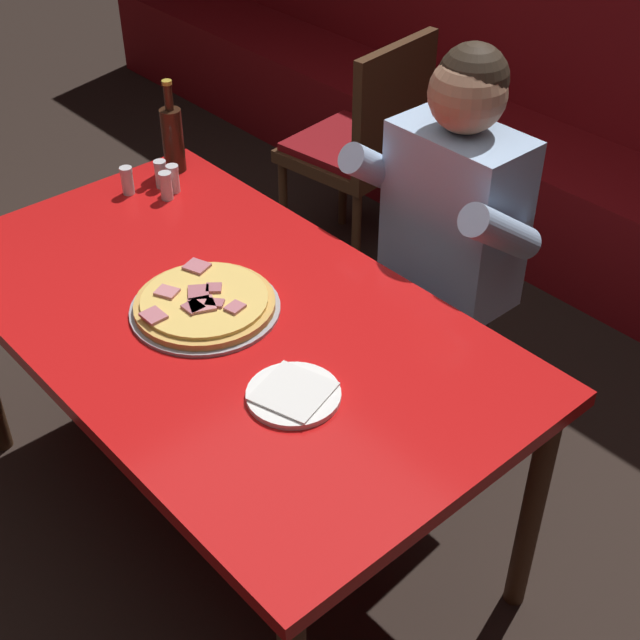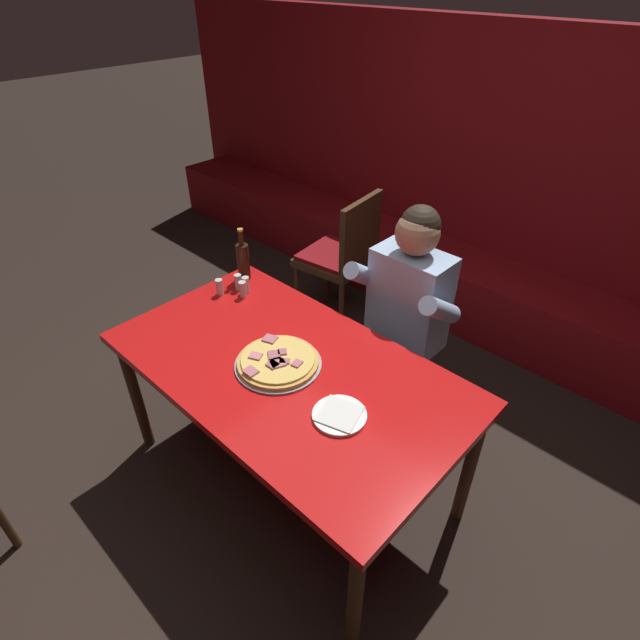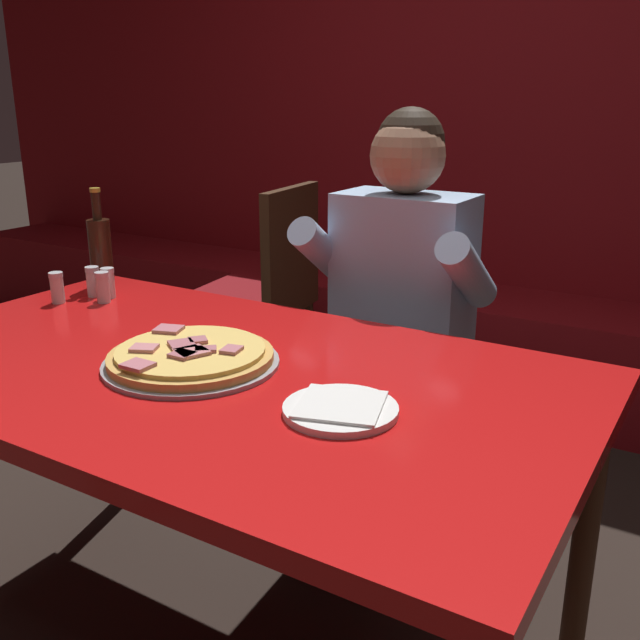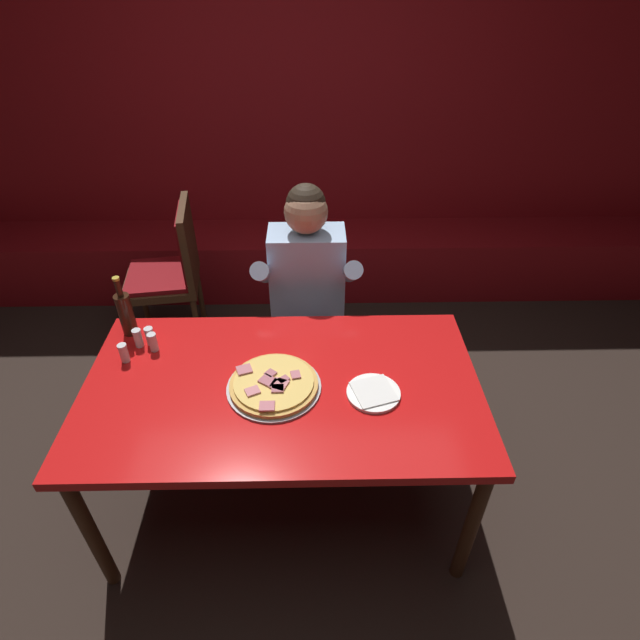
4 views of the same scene
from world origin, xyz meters
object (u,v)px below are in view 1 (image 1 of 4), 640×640
at_px(shaker_oregano, 127,182).
at_px(plate_white_paper, 294,394).
at_px(shaker_parmesan, 166,187).
at_px(beer_bottle, 173,137).
at_px(pizza, 204,304).
at_px(diner_seated_blue_shirt, 432,248).
at_px(shaker_black_pepper, 161,175).
at_px(main_dining_table, 222,335).
at_px(shaker_red_pepper_flakes, 173,180).
at_px(dining_chair_by_booth, 367,138).

bearing_deg(shaker_oregano, plate_white_paper, -11.93).
bearing_deg(shaker_parmesan, beer_bottle, 137.80).
distance_m(pizza, diner_seated_blue_shirt, 0.71).
xyz_separation_m(shaker_black_pepper, shaker_parmesan, (0.07, -0.03, 0.00)).
bearing_deg(shaker_black_pepper, main_dining_table, -21.57).
bearing_deg(shaker_oregano, shaker_red_pepper_flakes, 53.41).
xyz_separation_m(beer_bottle, shaker_red_pepper_flakes, (0.11, -0.08, -0.07)).
height_order(pizza, shaker_oregano, shaker_oregano).
bearing_deg(dining_chair_by_booth, shaker_black_pepper, -83.86).
bearing_deg(beer_bottle, shaker_black_pepper, -55.60).
xyz_separation_m(pizza, plate_white_paper, (0.39, -0.04, -0.01)).
distance_m(shaker_red_pepper_flakes, diner_seated_blue_shirt, 0.80).
bearing_deg(beer_bottle, diner_seated_blue_shirt, 22.38).
xyz_separation_m(shaker_black_pepper, diner_seated_blue_shirt, (0.73, 0.42, -0.09)).
xyz_separation_m(pizza, shaker_red_pepper_flakes, (-0.55, 0.28, 0.02)).
xyz_separation_m(shaker_red_pepper_flakes, shaker_parmesan, (0.02, -0.04, 0.00)).
height_order(main_dining_table, shaker_parmesan, shaker_parmesan).
height_order(pizza, beer_bottle, beer_bottle).
xyz_separation_m(plate_white_paper, shaker_parmesan, (-0.92, 0.28, 0.03)).
xyz_separation_m(beer_bottle, dining_chair_by_booth, (-0.04, 0.88, -0.30)).
bearing_deg(shaker_oregano, shaker_black_pepper, 71.65).
relative_size(plate_white_paper, diner_seated_blue_shirt, 0.16).
xyz_separation_m(shaker_red_pepper_flakes, dining_chair_by_booth, (-0.15, 0.96, -0.23)).
distance_m(diner_seated_blue_shirt, dining_chair_by_booth, 1.01).
xyz_separation_m(main_dining_table, diner_seated_blue_shirt, (0.10, 0.67, 0.02)).
height_order(pizza, shaker_black_pepper, shaker_black_pepper).
distance_m(shaker_black_pepper, dining_chair_by_booth, 1.00).
xyz_separation_m(shaker_parmesan, diner_seated_blue_shirt, (0.66, 0.45, -0.09)).
bearing_deg(beer_bottle, shaker_parmesan, -42.20).
bearing_deg(shaker_parmesan, pizza, -24.68).
distance_m(pizza, shaker_parmesan, 0.58).
xyz_separation_m(beer_bottle, diner_seated_blue_shirt, (0.79, 0.33, -0.16)).
distance_m(pizza, shaker_red_pepper_flakes, 0.62).
relative_size(main_dining_table, shaker_parmesan, 18.42).
bearing_deg(shaker_red_pepper_flakes, beer_bottle, 143.75).
xyz_separation_m(pizza, dining_chair_by_booth, (-0.70, 1.24, -0.21)).
height_order(plate_white_paper, shaker_parmesan, shaker_parmesan).
bearing_deg(shaker_parmesan, shaker_black_pepper, 157.76).
xyz_separation_m(shaker_oregano, diner_seated_blue_shirt, (0.76, 0.52, -0.09)).
height_order(beer_bottle, dining_chair_by_booth, beer_bottle).
relative_size(beer_bottle, shaker_oregano, 3.40).
height_order(shaker_parmesan, diner_seated_blue_shirt, diner_seated_blue_shirt).
relative_size(pizza, shaker_black_pepper, 4.34).
relative_size(main_dining_table, beer_bottle, 5.43).
bearing_deg(main_dining_table, shaker_red_pepper_flakes, 155.86).
distance_m(main_dining_table, plate_white_paper, 0.37).
relative_size(shaker_black_pepper, shaker_red_pepper_flakes, 1.00).
bearing_deg(pizza, shaker_parmesan, 155.32).
bearing_deg(shaker_parmesan, shaker_red_pepper_flakes, 119.77).
height_order(shaker_black_pepper, dining_chair_by_booth, dining_chair_by_booth).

